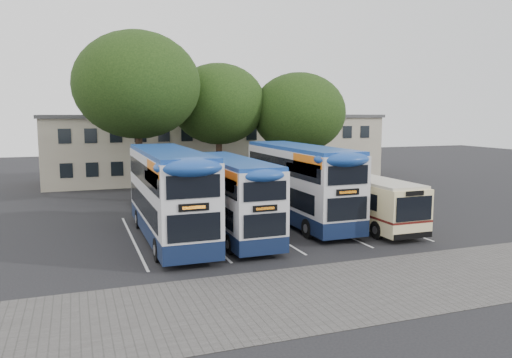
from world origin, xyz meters
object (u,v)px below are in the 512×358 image
Objects in this scene: bus_dd_right at (300,180)px; bus_dd_left at (169,191)px; tree_left at (137,85)px; lamp_post at (306,127)px; bus_single at (361,197)px; bus_dd_mid at (231,194)px; tree_mid at (219,104)px; tree_right at (299,113)px.

bus_dd_left is at bearing -169.86° from bus_dd_right.
lamp_post is at bearing 13.64° from tree_left.
tree_left is at bearing 89.86° from bus_dd_left.
bus_dd_left reaches higher than bus_single.
lamp_post is 21.74m from bus_dd_left.
bus_dd_left is 10.97m from bus_single.
lamp_post is 0.94× the size of bus_dd_mid.
bus_dd_right is at bearing -84.95° from tree_mid.
tree_left is 1.18× the size of tree_mid.
tree_left is 17.68m from bus_single.
bus_dd_right reaches higher than bus_single.
lamp_post is 8.62m from tree_mid.
bus_dd_right is (7.78, -10.52, -5.83)m from tree_left.
bus_dd_mid is at bearing -6.56° from bus_dd_left.
bus_dd_right is 3.64m from bus_single.
bus_dd_left is 1.01× the size of bus_dd_right.
tree_mid is at bearing 65.06° from bus_dd_left.
tree_right is 0.90× the size of bus_dd_right.
bus_single is at bearing -1.41° from bus_dd_left.
bus_dd_mid is 0.90× the size of bus_dd_right.
bus_dd_left is (-14.97, -15.54, -2.59)m from lamp_post.
tree_left reaches higher than bus_dd_left.
bus_dd_right is (7.81, 1.40, -0.03)m from bus_dd_left.
lamp_post is 0.88× the size of tree_mid.
lamp_post is at bearing 53.30° from bus_dd_mid.
tree_left is at bearing -166.36° from lamp_post.
tree_left is 7.18m from tree_mid.
tree_left is (-14.94, -3.62, 3.21)m from lamp_post.
bus_single is at bearing -73.76° from tree_mid.
tree_right reaches higher than bus_single.
tree_right is 17.07m from bus_dd_mid.
lamp_post is 16.70m from bus_single.
tree_right is at bearing 65.52° from bus_dd_right.
bus_single is (-4.05, -15.81, -3.52)m from lamp_post.
tree_mid reaches higher than bus_dd_right.
tree_right reaches higher than lamp_post.
tree_left is 13.26m from bus_dd_left.
tree_left is at bearing 131.79° from bus_single.
bus_single is at bearing -28.17° from bus_dd_right.
tree_right is 1.04× the size of bus_single.
bus_dd_left reaches higher than bus_dd_right.
tree_left is 14.33m from bus_dd_right.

